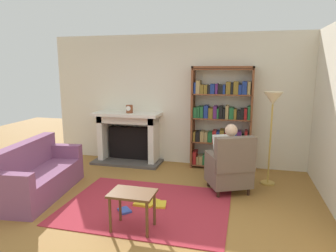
{
  "coord_description": "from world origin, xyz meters",
  "views": [
    {
      "loc": [
        1.34,
        -3.67,
        2.02
      ],
      "look_at": [
        0.1,
        1.2,
        1.05
      ],
      "focal_mm": 32.3,
      "sensor_mm": 36.0,
      "label": 1
    }
  ],
  "objects_px": {
    "bookshelf": "(221,120)",
    "sofa_floral": "(37,176)",
    "armchair_reading": "(230,167)",
    "side_table": "(132,198)",
    "floor_lamp": "(272,107)",
    "mantel_clock": "(129,109)",
    "fireplace": "(129,136)",
    "seated_reader": "(228,154)"
  },
  "relations": [
    {
      "from": "armchair_reading",
      "to": "sofa_floral",
      "type": "distance_m",
      "value": 3.12
    },
    {
      "from": "armchair_reading",
      "to": "bookshelf",
      "type": "bearing_deg",
      "value": -103.19
    },
    {
      "from": "armchair_reading",
      "to": "side_table",
      "type": "xyz_separation_m",
      "value": [
        -1.12,
        -1.5,
        -0.01
      ]
    },
    {
      "from": "mantel_clock",
      "to": "fireplace",
      "type": "bearing_deg",
      "value": 125.2
    },
    {
      "from": "seated_reader",
      "to": "sofa_floral",
      "type": "relative_size",
      "value": 0.64
    },
    {
      "from": "sofa_floral",
      "to": "seated_reader",
      "type": "bearing_deg",
      "value": -78.34
    },
    {
      "from": "sofa_floral",
      "to": "mantel_clock",
      "type": "bearing_deg",
      "value": -30.26
    },
    {
      "from": "fireplace",
      "to": "seated_reader",
      "type": "bearing_deg",
      "value": -26.04
    },
    {
      "from": "seated_reader",
      "to": "sofa_floral",
      "type": "distance_m",
      "value": 3.11
    },
    {
      "from": "fireplace",
      "to": "floor_lamp",
      "type": "height_order",
      "value": "floor_lamp"
    },
    {
      "from": "fireplace",
      "to": "bookshelf",
      "type": "bearing_deg",
      "value": 0.99
    },
    {
      "from": "side_table",
      "to": "floor_lamp",
      "type": "height_order",
      "value": "floor_lamp"
    },
    {
      "from": "fireplace",
      "to": "seated_reader",
      "type": "relative_size",
      "value": 1.28
    },
    {
      "from": "side_table",
      "to": "mantel_clock",
      "type": "bearing_deg",
      "value": 111.84
    },
    {
      "from": "fireplace",
      "to": "side_table",
      "type": "relative_size",
      "value": 2.61
    },
    {
      "from": "fireplace",
      "to": "armchair_reading",
      "type": "height_order",
      "value": "fireplace"
    },
    {
      "from": "seated_reader",
      "to": "floor_lamp",
      "type": "xyz_separation_m",
      "value": [
        0.69,
        0.43,
        0.75
      ]
    },
    {
      "from": "sofa_floral",
      "to": "side_table",
      "type": "height_order",
      "value": "sofa_floral"
    },
    {
      "from": "armchair_reading",
      "to": "sofa_floral",
      "type": "xyz_separation_m",
      "value": [
        -2.99,
        -0.87,
        -0.1
      ]
    },
    {
      "from": "armchair_reading",
      "to": "sofa_floral",
      "type": "relative_size",
      "value": 0.55
    },
    {
      "from": "armchair_reading",
      "to": "floor_lamp",
      "type": "relative_size",
      "value": 0.6
    },
    {
      "from": "fireplace",
      "to": "bookshelf",
      "type": "xyz_separation_m",
      "value": [
        1.96,
        0.03,
        0.42
      ]
    },
    {
      "from": "fireplace",
      "to": "side_table",
      "type": "xyz_separation_m",
      "value": [
        1.1,
        -2.66,
        -0.16
      ]
    },
    {
      "from": "fireplace",
      "to": "floor_lamp",
      "type": "bearing_deg",
      "value": -12.35
    },
    {
      "from": "seated_reader",
      "to": "side_table",
      "type": "distance_m",
      "value": 1.94
    },
    {
      "from": "bookshelf",
      "to": "side_table",
      "type": "xyz_separation_m",
      "value": [
        -0.86,
        -2.69,
        -0.58
      ]
    },
    {
      "from": "side_table",
      "to": "floor_lamp",
      "type": "relative_size",
      "value": 0.34
    },
    {
      "from": "armchair_reading",
      "to": "sofa_floral",
      "type": "bearing_deg",
      "value": -9.17
    },
    {
      "from": "fireplace",
      "to": "seated_reader",
      "type": "height_order",
      "value": "seated_reader"
    },
    {
      "from": "bookshelf",
      "to": "armchair_reading",
      "type": "distance_m",
      "value": 1.35
    },
    {
      "from": "mantel_clock",
      "to": "floor_lamp",
      "type": "distance_m",
      "value": 2.84
    },
    {
      "from": "bookshelf",
      "to": "sofa_floral",
      "type": "xyz_separation_m",
      "value": [
        -2.73,
        -2.07,
        -0.68
      ]
    },
    {
      "from": "bookshelf",
      "to": "sofa_floral",
      "type": "relative_size",
      "value": 1.16
    },
    {
      "from": "mantel_clock",
      "to": "sofa_floral",
      "type": "height_order",
      "value": "mantel_clock"
    },
    {
      "from": "mantel_clock",
      "to": "floor_lamp",
      "type": "height_order",
      "value": "floor_lamp"
    },
    {
      "from": "sofa_floral",
      "to": "side_table",
      "type": "relative_size",
      "value": 3.16
    },
    {
      "from": "sofa_floral",
      "to": "floor_lamp",
      "type": "xyz_separation_m",
      "value": [
        3.63,
        1.41,
        1.05
      ]
    },
    {
      "from": "seated_reader",
      "to": "fireplace",
      "type": "bearing_deg",
      "value": -51.37
    },
    {
      "from": "seated_reader",
      "to": "sofa_floral",
      "type": "bearing_deg",
      "value": -7.02
    },
    {
      "from": "bookshelf",
      "to": "fireplace",
      "type": "bearing_deg",
      "value": -179.01
    },
    {
      "from": "bookshelf",
      "to": "sofa_floral",
      "type": "height_order",
      "value": "bookshelf"
    },
    {
      "from": "seated_reader",
      "to": "bookshelf",
      "type": "bearing_deg",
      "value": -104.57
    }
  ]
}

